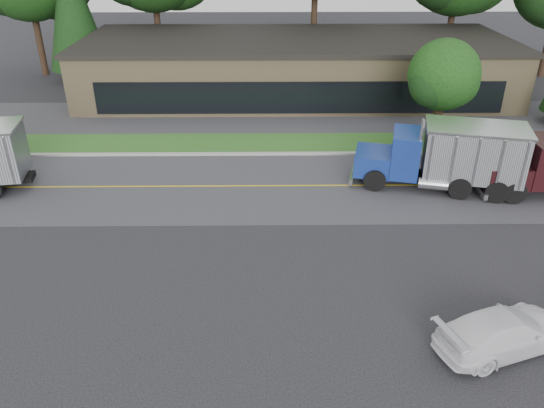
{
  "coord_description": "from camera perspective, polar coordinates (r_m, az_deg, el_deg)",
  "views": [
    {
      "loc": [
        -0.32,
        -15.51,
        11.94
      ],
      "look_at": [
        -0.1,
        3.63,
        1.8
      ],
      "focal_mm": 35.0,
      "sensor_mm": 36.0,
      "label": 1
    }
  ],
  "objects": [
    {
      "name": "grass_verge",
      "position": [
        32.77,
        -0.05,
        6.54
      ],
      "size": [
        60.0,
        3.4,
        0.03
      ],
      "primitive_type": "cube",
      "color": "#2B6522",
      "rests_on": "ground"
    },
    {
      "name": "evergreen_left",
      "position": [
        48.48,
        -20.75,
        19.41
      ],
      "size": [
        4.93,
        4.93,
        11.21
      ],
      "color": "#382619",
      "rests_on": "ground"
    },
    {
      "name": "center_line",
      "position": [
        27.27,
        0.09,
        1.94
      ],
      "size": [
        60.0,
        0.12,
        0.01
      ],
      "primitive_type": "cube",
      "color": "gold",
      "rests_on": "ground"
    },
    {
      "name": "dump_truck_blue",
      "position": [
        27.81,
        18.49,
        5.05
      ],
      "size": [
        8.46,
        4.34,
        3.36
      ],
      "rotation": [
        0.0,
        0.0,
        2.91
      ],
      "color": "black",
      "rests_on": "ground"
    },
    {
      "name": "road",
      "position": [
        27.27,
        0.09,
        1.94
      ],
      "size": [
        60.0,
        8.0,
        0.02
      ],
      "primitive_type": "cube",
      "color": "#4D4D52",
      "rests_on": "ground"
    },
    {
      "name": "rally_car",
      "position": [
        18.53,
        23.68,
        -12.41
      ],
      "size": [
        4.91,
        3.27,
        1.32
      ],
      "primitive_type": "imported",
      "rotation": [
        0.0,
        0.0,
        1.91
      ],
      "color": "white",
      "rests_on": "ground"
    },
    {
      "name": "strip_mall",
      "position": [
        42.75,
        2.56,
        14.44
      ],
      "size": [
        32.0,
        12.0,
        4.0
      ],
      "primitive_type": "cube",
      "color": "#95805B",
      "rests_on": "ground"
    },
    {
      "name": "curb",
      "position": [
        31.1,
        -0.01,
        5.33
      ],
      "size": [
        60.0,
        0.3,
        0.12
      ],
      "primitive_type": "cube",
      "color": "#9E9E99",
      "rests_on": "ground"
    },
    {
      "name": "tree_verge",
      "position": [
        33.25,
        18.03,
        12.74
      ],
      "size": [
        4.39,
        4.13,
        6.26
      ],
      "color": "#382619",
      "rests_on": "ground"
    },
    {
      "name": "ground",
      "position": [
        19.58,
        0.43,
        -9.67
      ],
      "size": [
        140.0,
        140.0,
        0.0
      ],
      "primitive_type": "plane",
      "color": "#38383E",
      "rests_on": "ground"
    },
    {
      "name": "far_parking",
      "position": [
        37.47,
        -0.13,
        9.33
      ],
      "size": [
        60.0,
        7.0,
        0.02
      ],
      "primitive_type": "cube",
      "color": "#4D4D52",
      "rests_on": "ground"
    }
  ]
}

